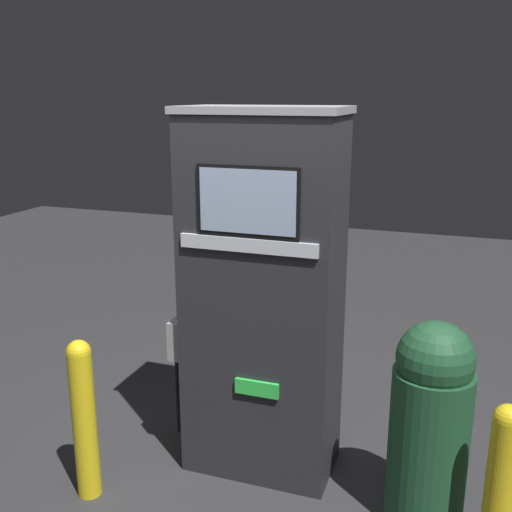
{
  "coord_description": "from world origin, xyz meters",
  "views": [
    {
      "loc": [
        1.03,
        -2.83,
        2.2
      ],
      "look_at": [
        0.0,
        0.12,
        1.35
      ],
      "focal_mm": 42.0,
      "sensor_mm": 36.0,
      "label": 1
    }
  ],
  "objects_px": {
    "trash_bin": "(430,422)",
    "safety_bollard": "(84,416)",
    "safety_bollard_far": "(500,485)",
    "gas_pump": "(263,297)"
  },
  "relations": [
    {
      "from": "gas_pump",
      "to": "trash_bin",
      "type": "bearing_deg",
      "value": -11.89
    },
    {
      "from": "safety_bollard",
      "to": "trash_bin",
      "type": "relative_size",
      "value": 0.84
    },
    {
      "from": "trash_bin",
      "to": "safety_bollard_far",
      "type": "bearing_deg",
      "value": -36.08
    },
    {
      "from": "gas_pump",
      "to": "safety_bollard",
      "type": "bearing_deg",
      "value": -143.09
    },
    {
      "from": "trash_bin",
      "to": "gas_pump",
      "type": "bearing_deg",
      "value": 168.11
    },
    {
      "from": "gas_pump",
      "to": "safety_bollard_far",
      "type": "xyz_separation_m",
      "value": [
        1.31,
        -0.45,
        -0.62
      ]
    },
    {
      "from": "safety_bollard",
      "to": "trash_bin",
      "type": "xyz_separation_m",
      "value": [
        1.8,
        0.41,
        0.08
      ]
    },
    {
      "from": "safety_bollard",
      "to": "safety_bollard_far",
      "type": "height_order",
      "value": "safety_bollard"
    },
    {
      "from": "trash_bin",
      "to": "safety_bollard",
      "type": "bearing_deg",
      "value": -167.06
    },
    {
      "from": "safety_bollard",
      "to": "safety_bollard_far",
      "type": "xyz_separation_m",
      "value": [
        2.14,
        0.17,
        -0.04
      ]
    }
  ]
}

